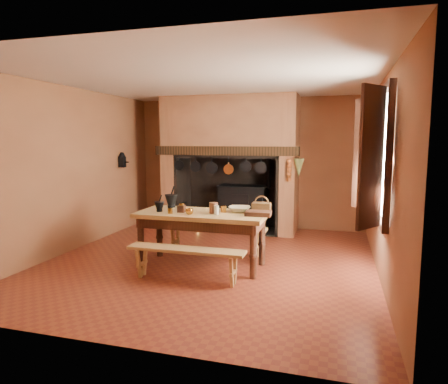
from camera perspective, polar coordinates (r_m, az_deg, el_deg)
name	(u,v)px	position (r m, az deg, el deg)	size (l,w,h in m)	color
floor	(210,261)	(6.42, -1.97, -9.80)	(5.50, 5.50, 0.00)	maroon
ceiling	(209,79)	(6.20, -2.09, 15.77)	(5.50, 5.50, 0.00)	silver
back_wall	(249,163)	(8.80, 3.55, 4.14)	(5.00, 0.02, 2.80)	#935D3A
wall_left	(71,170)	(7.32, -21.00, 3.01)	(0.02, 5.50, 2.80)	#935D3A
wall_right	(384,177)	(5.88, 21.83, 2.01)	(0.02, 5.50, 2.80)	#935D3A
wall_front	(113,197)	(3.65, -15.52, -0.70)	(5.00, 0.02, 2.80)	#935D3A
chimney_breast	(230,144)	(8.43, 0.91, 6.81)	(2.95, 0.96, 2.80)	#935D3A
iron_range	(243,206)	(8.62, 2.79, -2.05)	(1.12, 0.55, 1.60)	black
hearth_pans	(196,223)	(8.76, -4.02, -4.50)	(0.51, 0.62, 0.20)	#B27829
hanging_pans	(222,167)	(7.98, -0.31, 3.53)	(1.92, 0.29, 0.27)	black
onion_string	(289,170)	(7.69, 9.28, 3.07)	(0.12, 0.10, 0.46)	#A6491E
herb_bunch	(299,168)	(7.67, 10.63, 3.40)	(0.20, 0.20, 0.35)	#505729
window	(375,156)	(5.45, 20.81, 4.84)	(0.39, 1.75, 1.76)	white
wall_coffee_mill	(122,159)	(8.56, -14.34, 4.62)	(0.23, 0.16, 0.31)	black
work_table	(202,221)	(5.99, -3.16, -4.14)	(1.92, 0.85, 0.83)	tan
bench_front	(186,256)	(5.47, -5.46, -9.16)	(1.63, 0.28, 0.46)	tan
bench_back	(215,233)	(6.65, -1.34, -5.94)	(1.73, 0.30, 0.49)	tan
mortar_large	(171,200)	(6.42, -7.54, -1.16)	(0.21, 0.21, 0.35)	black
mortar_small	(159,206)	(6.08, -9.21, -1.98)	(0.15, 0.15, 0.26)	black
coffee_grinder	(182,208)	(5.99, -6.07, -2.29)	(0.14, 0.11, 0.16)	#341A10
brass_mug_a	(170,211)	(5.90, -7.69, -2.68)	(0.07, 0.07, 0.08)	#B27829
brass_mug_b	(224,209)	(5.94, -0.06, -2.47)	(0.08, 0.08, 0.10)	#B27829
mixing_bowl	(240,209)	(5.98, 2.23, -2.47)	(0.33, 0.33, 0.08)	beige
stoneware_crock	(214,208)	(5.87, -1.51, -2.28)	(0.13, 0.13, 0.16)	#522F1E
glass_jar	(216,210)	(5.76, -1.08, -2.61)	(0.07, 0.07, 0.13)	beige
wicker_basket	(261,207)	(5.93, 5.37, -2.17)	(0.28, 0.20, 0.26)	#523518
wooden_tray	(258,213)	(5.72, 4.93, -3.06)	(0.36, 0.26, 0.06)	#341A10
brass_cup	(189,212)	(5.78, -4.97, -2.80)	(0.11, 0.11, 0.09)	#B27829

